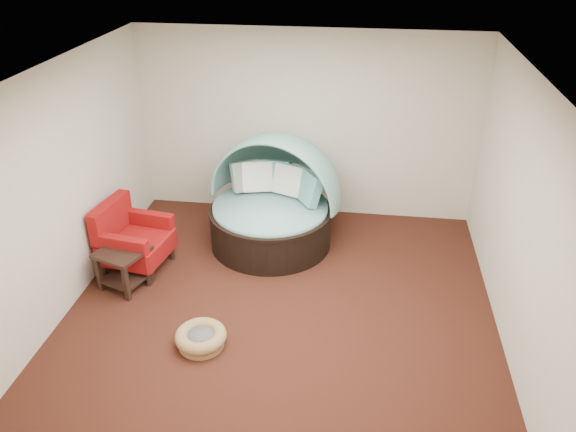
# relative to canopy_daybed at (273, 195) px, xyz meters

# --- Properties ---
(floor) EXTENTS (5.00, 5.00, 0.00)m
(floor) POSITION_rel_canopy_daybed_xyz_m (0.34, -1.50, -0.72)
(floor) COLOR #441D13
(floor) RESTS_ON ground
(wall_back) EXTENTS (5.00, 0.00, 5.00)m
(wall_back) POSITION_rel_canopy_daybed_xyz_m (0.34, 1.00, 0.68)
(wall_back) COLOR beige
(wall_back) RESTS_ON floor
(wall_front) EXTENTS (5.00, 0.00, 5.00)m
(wall_front) POSITION_rel_canopy_daybed_xyz_m (0.34, -4.00, 0.68)
(wall_front) COLOR beige
(wall_front) RESTS_ON floor
(wall_left) EXTENTS (0.00, 5.00, 5.00)m
(wall_left) POSITION_rel_canopy_daybed_xyz_m (-2.16, -1.50, 0.68)
(wall_left) COLOR beige
(wall_left) RESTS_ON floor
(wall_right) EXTENTS (0.00, 5.00, 5.00)m
(wall_right) POSITION_rel_canopy_daybed_xyz_m (2.84, -1.50, 0.68)
(wall_right) COLOR beige
(wall_right) RESTS_ON floor
(ceiling) EXTENTS (5.00, 5.00, 0.00)m
(ceiling) POSITION_rel_canopy_daybed_xyz_m (0.34, -1.50, 2.08)
(ceiling) COLOR white
(ceiling) RESTS_ON wall_back
(canopy_daybed) EXTENTS (2.09, 2.04, 1.56)m
(canopy_daybed) POSITION_rel_canopy_daybed_xyz_m (0.00, 0.00, 0.00)
(canopy_daybed) COLOR black
(canopy_daybed) RESTS_ON floor
(pet_basket) EXTENTS (0.64, 0.64, 0.20)m
(pet_basket) POSITION_rel_canopy_daybed_xyz_m (-0.42, -2.32, -0.62)
(pet_basket) COLOR olive
(pet_basket) RESTS_ON floor
(red_armchair) EXTENTS (0.91, 0.91, 0.94)m
(red_armchair) POSITION_rel_canopy_daybed_xyz_m (-1.72, -0.94, -0.29)
(red_armchair) COLOR black
(red_armchair) RESTS_ON floor
(side_table) EXTENTS (0.70, 0.70, 0.53)m
(side_table) POSITION_rel_canopy_daybed_xyz_m (-1.66, -1.37, -0.38)
(side_table) COLOR black
(side_table) RESTS_ON floor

